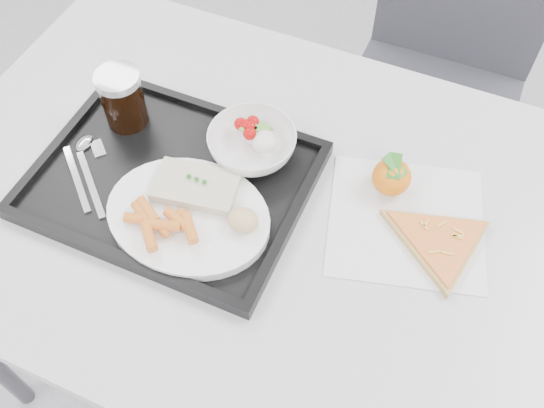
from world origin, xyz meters
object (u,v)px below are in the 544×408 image
(dinner_plate, at_px, (188,216))
(salad_bowl, at_px, (252,144))
(tray, at_px, (172,181))
(table, at_px, (268,223))
(pizza_slice, at_px, (439,242))
(tangerine, at_px, (392,177))
(chair, at_px, (443,63))
(cola_glass, at_px, (122,98))

(dinner_plate, height_order, salad_bowl, salad_bowl)
(tray, bearing_deg, table, 11.25)
(pizza_slice, bearing_deg, dinner_plate, -162.10)
(table, height_order, tangerine, tangerine)
(pizza_slice, bearing_deg, salad_bowl, 172.68)
(chair, xyz_separation_m, tangerine, (0.01, -0.59, 0.25))
(table, height_order, chair, chair)
(chair, relative_size, dinner_plate, 3.44)
(tray, distance_m, tangerine, 0.37)
(chair, distance_m, dinner_plate, 0.87)
(cola_glass, distance_m, pizza_slice, 0.59)
(pizza_slice, bearing_deg, cola_glass, 177.65)
(dinner_plate, distance_m, salad_bowl, 0.17)
(salad_bowl, bearing_deg, cola_glass, -175.14)
(dinner_plate, height_order, cola_glass, cola_glass)
(chair, bearing_deg, dinner_plate, -108.59)
(tray, relative_size, cola_glass, 4.17)
(dinner_plate, xyz_separation_m, salad_bowl, (0.04, 0.17, 0.01))
(tray, bearing_deg, pizza_slice, 7.96)
(table, relative_size, salad_bowl, 7.89)
(tangerine, bearing_deg, table, -149.49)
(chair, height_order, cola_glass, chair)
(chair, xyz_separation_m, pizza_slice, (0.11, -0.67, 0.22))
(dinner_plate, distance_m, cola_glass, 0.25)
(table, xyz_separation_m, dinner_plate, (-0.10, -0.09, 0.09))
(chair, distance_m, tangerine, 0.64)
(pizza_slice, bearing_deg, tray, -172.04)
(salad_bowl, bearing_deg, tangerine, 7.19)
(cola_glass, distance_m, tangerine, 0.48)
(cola_glass, height_order, tangerine, cola_glass)
(table, height_order, dinner_plate, dinner_plate)
(table, xyz_separation_m, chair, (0.17, 0.70, -0.15))
(dinner_plate, bearing_deg, chair, 71.41)
(chair, bearing_deg, tangerine, -89.14)
(chair, distance_m, tray, 0.83)
(table, height_order, tray, tray)
(chair, bearing_deg, tray, -114.41)
(dinner_plate, bearing_deg, tray, 137.30)
(salad_bowl, distance_m, tangerine, 0.24)
(pizza_slice, bearing_deg, table, -173.98)
(salad_bowl, distance_m, cola_glass, 0.24)
(tray, xyz_separation_m, tangerine, (0.34, 0.14, 0.03))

